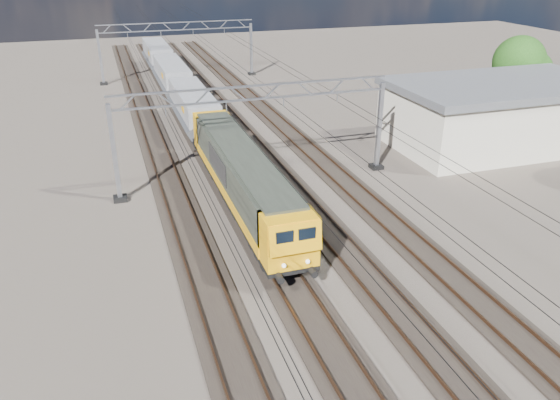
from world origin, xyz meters
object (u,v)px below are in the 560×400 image
object	(u,v)px
hopper_wagon_lead	(194,107)
hopper_wagon_mid	(172,75)
tree_far	(523,64)
industrial_shed	(501,113)
catenary_gantry_far	(178,48)
hopper_wagon_third	(158,54)
catenary_gantry_mid	(256,131)
locomotive	(242,175)

from	to	relation	value
hopper_wagon_lead	hopper_wagon_mid	world-z (taller)	same
tree_far	hopper_wagon_mid	bearing A→B (deg)	150.36
industrial_shed	tree_far	xyz separation A→B (m)	(8.32, 7.79, 2.17)
catenary_gantry_far	hopper_wagon_third	distance (m)	6.89
industrial_shed	tree_far	world-z (taller)	tree_far
hopper_wagon_mid	hopper_wagon_third	size ratio (longest dim) A/B	1.00
catenary_gantry_far	tree_far	world-z (taller)	tree_far
catenary_gantry_mid	hopper_wagon_lead	world-z (taller)	catenary_gantry_mid
hopper_wagon_mid	industrial_shed	xyz separation A→B (m)	(24.00, -26.18, 0.49)
hopper_wagon_lead	catenary_gantry_far	bearing A→B (deg)	84.81
locomotive	hopper_wagon_third	world-z (taller)	locomotive
hopper_wagon_mid	industrial_shed	size ratio (longest dim) A/B	0.70
hopper_wagon_lead	hopper_wagon_mid	xyz separation A→B (m)	(0.00, 14.20, 0.00)
catenary_gantry_far	hopper_wagon_mid	bearing A→B (deg)	-104.34
hopper_wagon_mid	tree_far	distance (m)	37.28
hopper_wagon_lead	industrial_shed	world-z (taller)	industrial_shed
catenary_gantry_far	hopper_wagon_lead	bearing A→B (deg)	-95.19
catenary_gantry_mid	tree_far	size ratio (longest dim) A/B	2.59
catenary_gantry_far	hopper_wagon_third	bearing A→B (deg)	107.42
locomotive	hopper_wagon_lead	size ratio (longest dim) A/B	1.62
hopper_wagon_lead	hopper_wagon_third	size ratio (longest dim) A/B	1.00
catenary_gantry_far	industrial_shed	distance (m)	40.51
hopper_wagon_mid	hopper_wagon_third	bearing A→B (deg)	90.00
hopper_wagon_third	catenary_gantry_far	bearing A→B (deg)	-72.58
catenary_gantry_mid	hopper_wagon_third	world-z (taller)	catenary_gantry_mid
hopper_wagon_third	industrial_shed	size ratio (longest dim) A/B	0.70
hopper_wagon_mid	hopper_wagon_lead	bearing A→B (deg)	-90.00
hopper_wagon_lead	tree_far	xyz separation A→B (m)	(32.32, -4.19, 2.66)
locomotive	industrial_shed	size ratio (longest dim) A/B	1.13
catenary_gantry_mid	hopper_wagon_third	distance (m)	42.46
tree_far	hopper_wagon_lead	bearing A→B (deg)	172.62
hopper_wagon_mid	hopper_wagon_third	xyz separation A→B (m)	(0.00, 14.20, 0.00)
catenary_gantry_mid	locomotive	xyz separation A→B (m)	(-2.00, -3.72, -1.58)
catenary_gantry_mid	catenary_gantry_far	bearing A→B (deg)	90.00
locomotive	hopper_wagon_mid	xyz separation A→B (m)	(-0.00, 31.90, -0.09)
locomotive	tree_far	xyz separation A→B (m)	(32.32, 13.51, 2.57)
catenary_gantry_mid	hopper_wagon_lead	distance (m)	14.22
catenary_gantry_far	hopper_wagon_lead	xyz separation A→B (m)	(-2.00, -22.02, -1.67)
catenary_gantry_far	tree_far	size ratio (longest dim) A/B	2.59
hopper_wagon_lead	catenary_gantry_mid	bearing A→B (deg)	-81.86
catenary_gantry_mid	hopper_wagon_mid	bearing A→B (deg)	94.06
hopper_wagon_mid	industrial_shed	distance (m)	35.52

